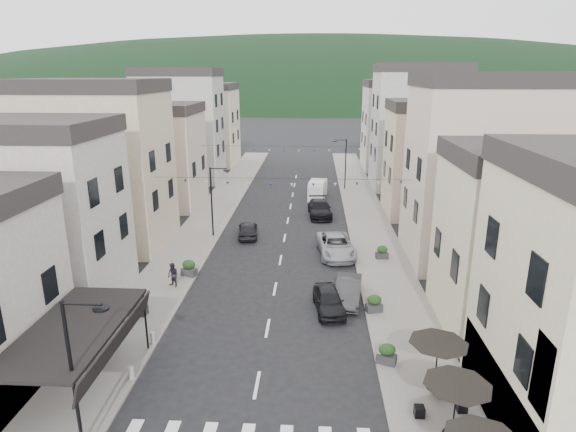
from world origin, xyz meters
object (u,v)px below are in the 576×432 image
Objects in this scene: delivery_van at (318,189)px; parked_car_e at (248,229)px; parked_car_b at (348,290)px; parked_car_d at (320,209)px; parked_car_a at (329,300)px; parked_car_c at (336,245)px; pedestrian_b at (173,275)px; pedestrian_a at (119,308)px.

parked_car_e is at bearing -106.02° from delivery_van.
parked_car_d is at bearing 102.52° from parked_car_b.
parked_car_c is (0.76, 9.08, 0.10)m from parked_car_a.
pedestrian_b reaches higher than parked_car_d.
delivery_van is at bearing 83.54° from parked_car_a.
delivery_van reaches higher than pedestrian_b.
parked_car_c is 1.39× the size of parked_car_e.
parked_car_a is 11.79m from pedestrian_a.
delivery_van is (-1.32, 17.55, 0.22)m from parked_car_c.
delivery_van is at bearing 101.40° from pedestrian_b.
parked_car_a is at bearing -81.22° from delivery_van.
parked_car_c is at bearing 64.08° from pedestrian_b.
parked_car_e is 10.97m from pedestrian_b.
pedestrian_b is at bearing 64.77° from parked_car_e.
parked_car_c is 10.48m from parked_car_d.
delivery_van is (-0.56, 26.62, 0.32)m from parked_car_a.
parked_car_b is 11.24m from pedestrian_b.
parked_car_d is 1.30× the size of parked_car_e.
pedestrian_b is (-3.43, -10.41, 0.24)m from parked_car_e.
parked_car_b is 1.06× the size of parked_car_e.
parked_car_d is (-0.37, 19.50, 0.08)m from parked_car_a.
pedestrian_a is at bearing -122.12° from parked_car_d.
pedestrian_a is at bearing -76.36° from pedestrian_b.
pedestrian_b is at bearing 158.00° from parked_car_a.
parked_car_a is 0.90× the size of delivery_van.
pedestrian_b is (-9.96, 2.55, 0.25)m from parked_car_a.
parked_car_a is 2.29× the size of pedestrian_a.
parked_car_b is 0.81× the size of parked_car_d.
parked_car_d is at bearing 53.30° from pedestrian_a.
parked_car_d is at bearing 93.23° from pedestrian_b.
pedestrian_a is at bearing -177.06° from parked_car_a.
parked_car_d reaches higher than parked_car_b.
pedestrian_a reaches higher than parked_car_a.
parked_car_a is 10.28m from pedestrian_b.
parked_car_e reaches higher than parked_car_a.
parked_car_e is 14.92m from delivery_van.
pedestrian_a reaches higher than pedestrian_b.
delivery_van reaches higher than parked_car_c.
pedestrian_a is (-5.06, -15.13, 0.30)m from parked_car_e.
parked_car_c is at bearing 32.99° from pedestrian_a.
parked_car_a is 0.77× the size of parked_car_d.
parked_car_c reaches higher than parked_car_b.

